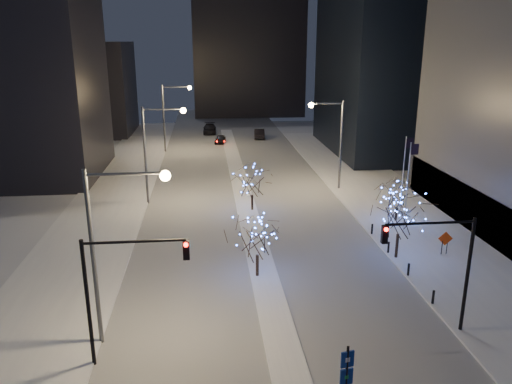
{
  "coord_description": "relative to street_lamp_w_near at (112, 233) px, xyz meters",
  "views": [
    {
      "loc": [
        -3.88,
        -23.01,
        16.18
      ],
      "look_at": [
        -0.13,
        13.55,
        5.0
      ],
      "focal_mm": 35.0,
      "sensor_mm": 36.0,
      "label": 1
    }
  ],
  "objects": [
    {
      "name": "filler_west_far",
      "position": [
        -17.06,
        68.0,
        1.5
      ],
      "size": [
        18.0,
        16.0,
        16.0
      ],
      "primitive_type": "cube",
      "color": "black",
      "rests_on": "ground"
    },
    {
      "name": "car_near",
      "position": [
        7.44,
        55.99,
        -5.84
      ],
      "size": [
        2.16,
        4.06,
        1.32
      ],
      "primitive_type": "imported",
      "rotation": [
        0.0,
        0.0,
        -0.16
      ],
      "color": "black",
      "rests_on": "ground"
    },
    {
      "name": "wayfinding_sign",
      "position": [
        10.95,
        -6.78,
        -4.37
      ],
      "size": [
        0.62,
        0.2,
        3.46
      ],
      "rotation": [
        0.0,
        0.0,
        0.2
      ],
      "color": "black",
      "rests_on": "ground"
    },
    {
      "name": "west_sidewalk",
      "position": [
        -5.06,
        18.0,
        -6.42
      ],
      "size": [
        8.0,
        90.0,
        0.15
      ],
      "primitive_type": "cube",
      "color": "white",
      "rests_on": "ground"
    },
    {
      "name": "ground",
      "position": [
        8.94,
        -2.0,
        -6.5
      ],
      "size": [
        160.0,
        160.0,
        0.0
      ],
      "primitive_type": "plane",
      "color": "silver",
      "rests_on": "ground"
    },
    {
      "name": "street_lamp_w_mid",
      "position": [
        0.0,
        25.0,
        0.0
      ],
      "size": [
        4.4,
        0.56,
        10.0
      ],
      "color": "#595E66",
      "rests_on": "ground"
    },
    {
      "name": "street_lamp_east",
      "position": [
        19.02,
        28.0,
        -0.05
      ],
      "size": [
        3.9,
        0.56,
        10.0
      ],
      "color": "#595E66",
      "rests_on": "ground"
    },
    {
      "name": "construction_sign",
      "position": [
        23.36,
        9.26,
        -5.21
      ],
      "size": [
        1.14,
        0.15,
        1.89
      ],
      "rotation": [
        0.0,
        0.0,
        -0.1
      ],
      "color": "black",
      "rests_on": "east_sidewalk"
    },
    {
      "name": "flagpoles",
      "position": [
        22.3,
        15.25,
        -1.7
      ],
      "size": [
        1.35,
        2.6,
        8.0
      ],
      "color": "silver",
      "rests_on": "east_sidewalk"
    },
    {
      "name": "holiday_tree_median_near",
      "position": [
        8.44,
        7.08,
        -3.39
      ],
      "size": [
        4.44,
        4.44,
        4.65
      ],
      "color": "black",
      "rests_on": "median"
    },
    {
      "name": "traffic_signal_west",
      "position": [
        0.5,
        -2.0,
        -1.74
      ],
      "size": [
        5.26,
        0.43,
        7.0
      ],
      "color": "black",
      "rests_on": "ground"
    },
    {
      "name": "car_far",
      "position": [
        5.84,
        65.28,
        -5.68
      ],
      "size": [
        2.42,
        5.69,
        1.64
      ],
      "primitive_type": "imported",
      "rotation": [
        0.0,
        0.0,
        -0.02
      ],
      "color": "black",
      "rests_on": "ground"
    },
    {
      "name": "holiday_tree_median_far",
      "position": [
        9.44,
        21.51,
        -3.44
      ],
      "size": [
        4.76,
        4.76,
        4.6
      ],
      "color": "black",
      "rests_on": "median"
    },
    {
      "name": "east_sidewalk",
      "position": [
        23.94,
        18.0,
        -6.42
      ],
      "size": [
        10.0,
        90.0,
        0.15
      ],
      "primitive_type": "cube",
      "color": "white",
      "rests_on": "ground"
    },
    {
      "name": "road",
      "position": [
        8.94,
        33.0,
        -6.49
      ],
      "size": [
        20.0,
        130.0,
        0.02
      ],
      "primitive_type": "cube",
      "color": "#9EA3AC",
      "rests_on": "ground"
    },
    {
      "name": "horizon_block",
      "position": [
        14.94,
        90.0,
        14.5
      ],
      "size": [
        24.0,
        14.0,
        42.0
      ],
      "primitive_type": "cube",
      "color": "black",
      "rests_on": "ground"
    },
    {
      "name": "traffic_signal_east",
      "position": [
        17.88,
        -1.0,
        -1.74
      ],
      "size": [
        5.26,
        0.43,
        7.0
      ],
      "color": "black",
      "rests_on": "ground"
    },
    {
      "name": "holiday_tree_plaza_near",
      "position": [
        19.44,
        9.11,
        -2.89
      ],
      "size": [
        4.51,
        4.51,
        5.35
      ],
      "color": "black",
      "rests_on": "east_sidewalk"
    },
    {
      "name": "street_lamp_w_far",
      "position": [
        0.0,
        50.0,
        0.0
      ],
      "size": [
        4.4,
        0.56,
        10.0
      ],
      "color": "#595E66",
      "rests_on": "ground"
    },
    {
      "name": "bollards",
      "position": [
        19.14,
        8.0,
        -5.9
      ],
      "size": [
        0.16,
        12.16,
        0.9
      ],
      "color": "black",
      "rests_on": "east_sidewalk"
    },
    {
      "name": "holiday_tree_plaza_far",
      "position": [
        22.45,
        17.05,
        -3.92
      ],
      "size": [
        3.53,
        3.53,
        3.84
      ],
      "color": "black",
      "rests_on": "east_sidewalk"
    },
    {
      "name": "street_lamp_w_near",
      "position": [
        0.0,
        0.0,
        0.0
      ],
      "size": [
        4.4,
        0.56,
        10.0
      ],
      "color": "#595E66",
      "rests_on": "ground"
    },
    {
      "name": "median",
      "position": [
        8.94,
        28.0,
        -6.42
      ],
      "size": [
        2.0,
        80.0,
        0.15
      ],
      "primitive_type": "cube",
      "color": "white",
      "rests_on": "ground"
    },
    {
      "name": "car_mid",
      "position": [
        14.31,
        59.77,
        -5.68
      ],
      "size": [
        2.14,
        5.1,
        1.64
      ],
      "primitive_type": "imported",
      "rotation": [
        0.0,
        0.0,
        3.06
      ],
      "color": "black",
      "rests_on": "ground"
    }
  ]
}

